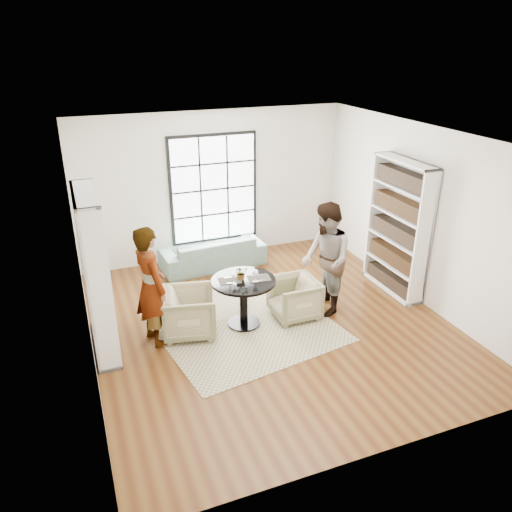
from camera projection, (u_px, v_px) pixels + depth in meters
name	position (u px, v px, depth m)	size (l,w,h in m)	color
ground	(270.00, 323.00, 8.13)	(6.00, 6.00, 0.00)	brown
room_shell	(258.00, 240.00, 8.08)	(6.00, 6.01, 6.00)	silver
rug	(242.00, 324.00, 8.07)	(2.65, 2.65, 0.01)	tan
pedestal_table	(244.00, 293.00, 7.85)	(1.01, 1.01, 0.81)	black
sofa	(213.00, 252.00, 10.02)	(2.06, 0.81, 0.60)	slate
armchair_left	(189.00, 313.00, 7.71)	(0.79, 0.81, 0.74)	tan
armchair_right	(294.00, 298.00, 8.19)	(0.72, 0.74, 0.68)	tan
person_left	(151.00, 286.00, 7.29)	(0.68, 0.45, 1.86)	gray
person_right	(326.00, 260.00, 8.13)	(0.92, 0.72, 1.89)	gray
placemat_left	(230.00, 280.00, 7.73)	(0.34, 0.26, 0.01)	#282523
placemat_right	(259.00, 278.00, 7.81)	(0.34, 0.26, 0.01)	#282523
cutlery_left	(230.00, 280.00, 7.73)	(0.14, 0.22, 0.01)	silver
cutlery_right	(259.00, 278.00, 7.80)	(0.14, 0.22, 0.01)	silver
wine_glass_left	(234.00, 276.00, 7.57)	(0.09, 0.09, 0.19)	silver
wine_glass_right	(255.00, 273.00, 7.65)	(0.10, 0.10, 0.21)	silver
flower_centerpiece	(241.00, 273.00, 7.73)	(0.20, 0.18, 0.23)	gray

